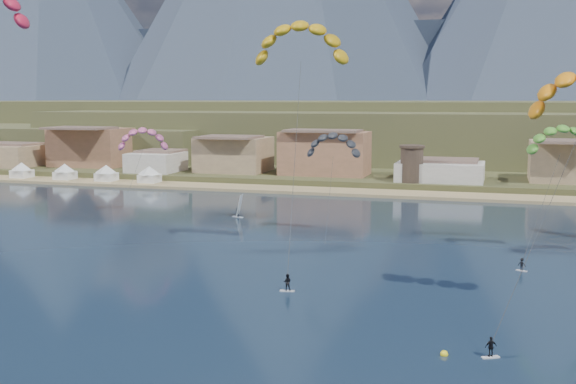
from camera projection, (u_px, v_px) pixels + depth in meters
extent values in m
plane|color=black|center=(172.00, 367.00, 56.10)|extent=(2400.00, 2400.00, 0.00)
cube|color=tan|center=(384.00, 193.00, 156.64)|extent=(2200.00, 12.00, 0.90)
cube|color=brown|center=(471.00, 124.00, 587.45)|extent=(2200.00, 900.00, 4.00)
cube|color=brown|center=(546.00, 131.00, 252.12)|extent=(320.00, 150.00, 15.00)
cube|color=brown|center=(350.00, 122.00, 312.82)|extent=(380.00, 170.00, 18.00)
cube|color=#2E384D|center=(484.00, 70.00, 902.52)|extent=(2000.00, 200.00, 110.00)
cylinder|color=#47382D|center=(412.00, 165.00, 162.04)|extent=(5.20, 5.20, 8.00)
cylinder|color=#47382D|center=(412.00, 146.00, 161.47)|extent=(5.82, 5.82, 0.60)
cube|color=white|center=(22.00, 174.00, 183.70)|extent=(4.50, 4.50, 2.00)
pyramid|color=white|center=(21.00, 162.00, 183.31)|extent=(6.40, 6.40, 2.00)
cube|color=white|center=(65.00, 175.00, 179.97)|extent=(4.50, 4.50, 2.00)
pyramid|color=white|center=(65.00, 164.00, 179.58)|extent=(6.40, 6.40, 2.00)
cube|color=white|center=(106.00, 177.00, 176.53)|extent=(4.50, 4.50, 2.00)
pyramid|color=white|center=(106.00, 165.00, 176.14)|extent=(6.40, 6.40, 2.00)
cube|color=white|center=(150.00, 178.00, 173.09)|extent=(4.50, 4.50, 2.00)
pyramid|color=white|center=(149.00, 166.00, 172.69)|extent=(6.40, 6.40, 2.00)
cube|color=silver|center=(287.00, 291.00, 78.09)|extent=(1.68, 0.70, 0.11)
imported|color=black|center=(287.00, 282.00, 77.96)|extent=(1.00, 0.82, 1.87)
cylinder|color=#262626|center=(295.00, 163.00, 84.15)|extent=(0.05, 0.05, 29.46)
cube|color=silver|center=(491.00, 357.00, 58.08)|extent=(1.52, 1.09, 0.10)
imported|color=black|center=(491.00, 347.00, 57.97)|extent=(1.08, 0.84, 1.71)
cylinder|color=#262626|center=(542.00, 223.00, 61.70)|extent=(0.05, 0.05, 23.83)
cube|color=silver|center=(522.00, 271.00, 87.27)|extent=(1.41, 0.96, 0.09)
imported|color=black|center=(522.00, 264.00, 87.16)|extent=(1.17, 0.97, 1.57)
cylinder|color=#262626|center=(542.00, 206.00, 90.14)|extent=(0.05, 0.05, 16.79)
cylinder|color=#262626|center=(133.00, 184.00, 123.99)|extent=(0.04, 0.04, 14.35)
cylinder|color=#262626|center=(327.00, 199.00, 105.03)|extent=(0.04, 0.04, 14.56)
cube|color=silver|center=(238.00, 217.00, 126.85)|extent=(2.36, 1.63, 0.12)
imported|color=black|center=(238.00, 212.00, 126.74)|extent=(0.96, 0.83, 1.66)
cube|color=white|center=(240.00, 206.00, 126.47)|extent=(1.91, 2.63, 3.95)
sphere|color=yellow|center=(444.00, 354.00, 58.60)|extent=(0.66, 0.66, 0.66)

